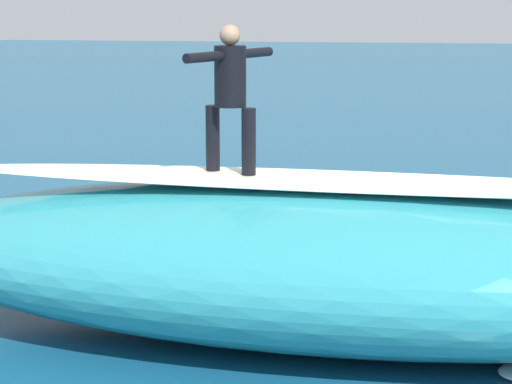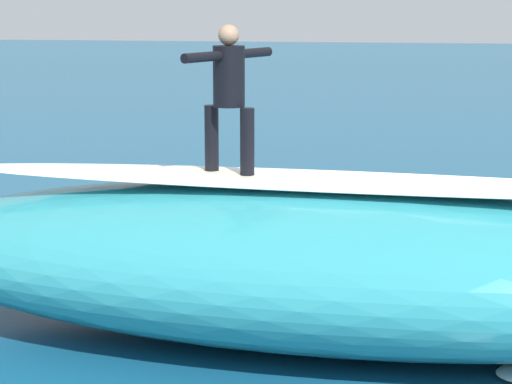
{
  "view_description": "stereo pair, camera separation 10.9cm",
  "coord_description": "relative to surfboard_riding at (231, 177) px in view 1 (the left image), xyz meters",
  "views": [
    {
      "loc": [
        -0.01,
        11.03,
        3.38
      ],
      "look_at": [
        1.65,
        0.23,
        1.2
      ],
      "focal_mm": 69.85,
      "sensor_mm": 36.0,
      "label": 1
    },
    {
      "loc": [
        -0.12,
        11.01,
        3.38
      ],
      "look_at": [
        1.65,
        0.23,
        1.2
      ],
      "focal_mm": 69.85,
      "sensor_mm": 36.0,
      "label": 2
    }
  ],
  "objects": [
    {
      "name": "surfer_paddling",
      "position": [
        -0.02,
        -2.49,
        -1.42
      ],
      "size": [
        1.25,
        1.26,
        0.29
      ],
      "rotation": [
        0.0,
        0.0,
        -2.35
      ],
      "color": "black",
      "rests_on": "surfboard_paddling"
    },
    {
      "name": "surfboard_paddling",
      "position": [
        -0.11,
        -2.58,
        -1.58
      ],
      "size": [
        2.03,
        2.04,
        0.06
      ],
      "primitive_type": "ellipsoid",
      "rotation": [
        0.0,
        0.0,
        -2.35
      ],
      "color": "silver",
      "rests_on": "ground_plane"
    },
    {
      "name": "surfboard_riding",
      "position": [
        0.0,
        0.0,
        0.0
      ],
      "size": [
        1.98,
        1.33,
        0.09
      ],
      "primitive_type": "ellipsoid",
      "rotation": [
        0.0,
        0.0,
        -0.45
      ],
      "color": "#EAE5C6",
      "rests_on": "wave_crest"
    },
    {
      "name": "wave_crest",
      "position": [
        -0.99,
        0.06,
        -0.83
      ],
      "size": [
        9.25,
        3.65,
        1.56
      ],
      "primitive_type": "ellipsoid",
      "rotation": [
        0.0,
        0.0,
        -0.06
      ],
      "color": "teal",
      "rests_on": "ground_plane"
    },
    {
      "name": "wave_foam_lip",
      "position": [
        -0.99,
        0.06,
        -0.0
      ],
      "size": [
        7.77,
        1.54,
        0.08
      ],
      "primitive_type": "ellipsoid",
      "rotation": [
        0.0,
        0.0,
        -0.06
      ],
      "color": "white",
      "rests_on": "wave_crest"
    },
    {
      "name": "surfer_riding",
      "position": [
        0.0,
        0.0,
        0.88
      ],
      "size": [
        0.67,
        1.27,
        1.44
      ],
      "rotation": [
        0.0,
        0.0,
        -0.45
      ],
      "color": "black",
      "rests_on": "surfboard_riding"
    },
    {
      "name": "ground_plane",
      "position": [
        -1.7,
        -1.52,
        -1.61
      ],
      "size": [
        120.0,
        120.0,
        0.0
      ],
      "primitive_type": "plane",
      "color": "#145175"
    }
  ]
}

